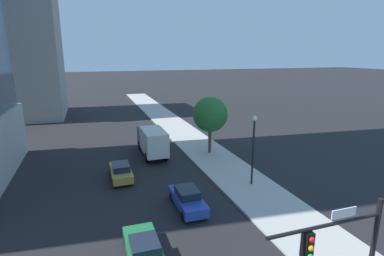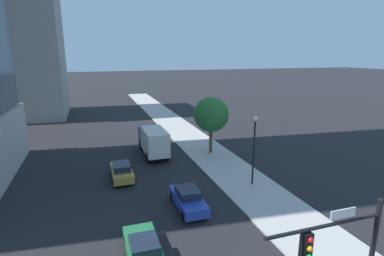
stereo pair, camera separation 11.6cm
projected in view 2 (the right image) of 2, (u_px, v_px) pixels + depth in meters
name	position (u px, v px, depth m)	size (l,w,h in m)	color
sidewalk	(230.00, 171.00, 29.17)	(5.00, 120.00, 0.15)	#B2AFA8
construction_building	(16.00, 32.00, 51.51)	(18.35, 15.56, 33.10)	#9E9B93
traffic_light_pole	(342.00, 249.00, 11.35)	(5.07, 0.48, 5.56)	black
street_lamp	(254.00, 140.00, 25.16)	(0.44, 0.44, 5.97)	black
street_tree	(211.00, 115.00, 33.41)	(3.88, 3.88, 6.32)	brown
car_blue	(188.00, 199.00, 22.04)	(1.76, 4.48, 1.56)	#233D9E
car_green	(143.00, 248.00, 16.64)	(1.80, 4.13, 1.37)	#1E6638
car_gold	(122.00, 171.00, 27.30)	(1.76, 4.32, 1.51)	#AD8938
box_truck	(153.00, 140.00, 33.43)	(2.29, 6.88, 3.12)	#1E4799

